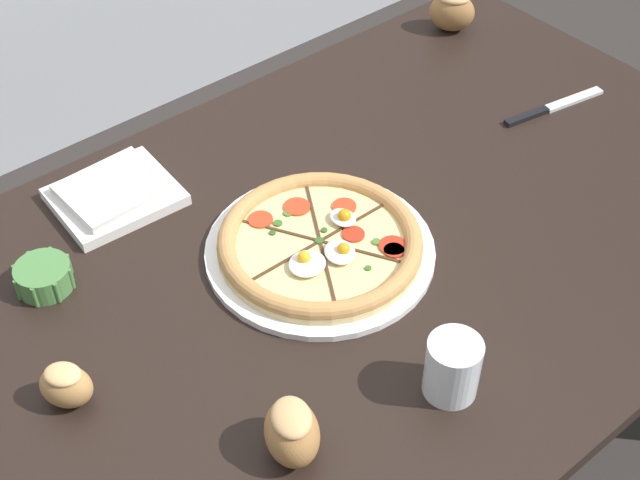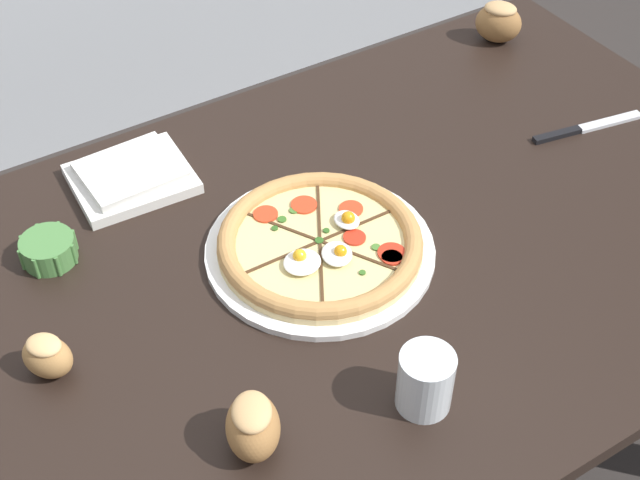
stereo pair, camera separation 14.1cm
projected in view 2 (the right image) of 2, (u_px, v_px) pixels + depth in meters
dining_table at (353, 284)px, 1.49m from camera, size 1.58×0.98×0.73m
pizza at (320, 245)px, 1.42m from camera, size 0.37×0.37×0.05m
ramekin_bowl at (48, 249)px, 1.41m from camera, size 0.09×0.09×0.04m
napkin_folded at (131, 176)px, 1.55m from camera, size 0.21×0.18×0.04m
bread_piece_near at (499, 21)px, 1.87m from camera, size 0.12×0.12×0.09m
bread_piece_mid at (47, 355)px, 1.24m from camera, size 0.09×0.09×0.07m
bread_piece_far at (253, 425)px, 1.14m from camera, size 0.10×0.12×0.09m
knife_main at (586, 128)px, 1.67m from camera, size 0.23×0.06×0.01m
water_glass at (425, 383)px, 1.20m from camera, size 0.08×0.08×0.09m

